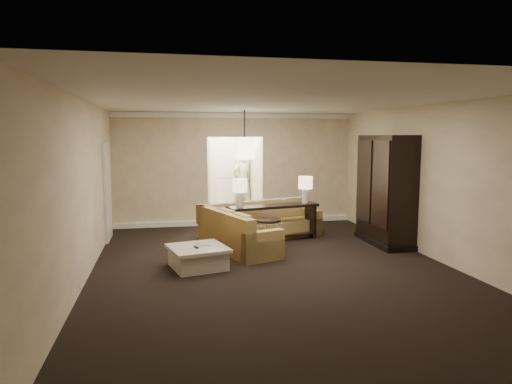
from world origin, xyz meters
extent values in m
plane|color=black|center=(0.00, 0.00, 0.00)|extent=(8.00, 8.00, 0.00)
cube|color=beige|center=(0.00, 4.00, 1.40)|extent=(6.00, 0.04, 2.80)
cube|color=beige|center=(0.00, -4.00, 1.40)|extent=(6.00, 0.04, 2.80)
cube|color=beige|center=(-3.00, 0.00, 1.40)|extent=(0.04, 8.00, 2.80)
cube|color=beige|center=(3.00, 0.00, 1.40)|extent=(0.04, 8.00, 2.80)
cube|color=white|center=(0.00, 0.00, 2.80)|extent=(6.00, 8.00, 0.02)
cube|color=white|center=(0.00, 3.95, 2.73)|extent=(6.00, 0.10, 0.12)
cube|color=white|center=(0.00, 3.95, 0.06)|extent=(6.00, 0.10, 0.12)
cube|color=white|center=(-2.97, 2.80, 1.05)|extent=(0.05, 0.90, 2.10)
cube|color=white|center=(0.00, 5.00, 0.00)|extent=(1.40, 2.00, 0.01)
cube|color=#F2E7C6|center=(-0.70, 5.00, 1.40)|extent=(0.04, 2.00, 2.80)
cube|color=#F2E7C6|center=(0.70, 5.00, 1.40)|extent=(0.04, 2.00, 2.80)
cube|color=#F2E7C6|center=(0.00, 6.00, 1.40)|extent=(1.40, 0.04, 2.80)
cube|color=white|center=(0.00, 5.97, 1.05)|extent=(0.90, 0.05, 2.10)
cube|color=brown|center=(0.30, 2.20, 0.19)|extent=(2.81, 1.64, 0.38)
cube|color=brown|center=(-0.25, 0.92, 0.19)|extent=(1.17, 1.45, 0.38)
cube|color=brown|center=(0.20, 2.48, 0.58)|extent=(2.62, 1.08, 0.41)
cube|color=brown|center=(-0.68, 1.24, 0.58)|extent=(0.91, 2.11, 0.41)
cube|color=brown|center=(1.49, 2.61, 0.28)|extent=(0.43, 0.82, 0.56)
cube|color=brown|center=(-0.08, 0.41, 0.28)|extent=(0.82, 0.43, 0.56)
cube|color=#A28256|center=(-0.72, 2.12, 0.60)|extent=(0.57, 0.32, 0.41)
cube|color=#A28256|center=(-0.08, 2.33, 0.60)|extent=(0.57, 0.32, 0.41)
cube|color=#A28256|center=(0.56, 2.55, 0.60)|extent=(0.57, 0.32, 0.41)
cube|color=#A28256|center=(1.19, 2.77, 0.60)|extent=(0.57, 0.32, 0.41)
cube|color=#A28256|center=(-0.61, 1.36, 0.60)|extent=(0.31, 0.56, 0.41)
cube|color=#A28256|center=(-0.40, 0.77, 0.60)|extent=(0.31, 0.56, 0.41)
cube|color=beige|center=(-1.25, 0.25, 0.16)|extent=(1.00, 1.00, 0.31)
cube|color=beige|center=(-1.25, 0.25, 0.34)|extent=(1.11, 1.11, 0.06)
cube|color=black|center=(-1.28, 0.19, 0.38)|extent=(0.08, 0.15, 0.02)
cube|color=beige|center=(-1.15, 0.41, 0.37)|extent=(0.26, 0.32, 0.01)
cube|color=black|center=(0.50, 2.00, 0.74)|extent=(2.03, 0.82, 0.05)
cube|color=black|center=(-0.38, 1.83, 0.36)|extent=(0.15, 0.41, 0.72)
cube|color=black|center=(1.38, 2.17, 0.36)|extent=(0.15, 0.41, 0.72)
cube|color=black|center=(0.50, 2.00, 0.11)|extent=(1.93, 0.76, 0.04)
cube|color=black|center=(2.70, 1.25, 1.12)|extent=(0.62, 1.50, 2.24)
cube|color=black|center=(2.38, 0.87, 1.28)|extent=(0.03, 0.66, 1.71)
cube|color=black|center=(2.38, 1.62, 1.28)|extent=(0.03, 0.66, 1.71)
cube|color=black|center=(2.70, 1.25, 0.05)|extent=(0.66, 1.56, 0.11)
cylinder|color=black|center=(0.20, 1.20, 0.59)|extent=(0.49, 0.49, 0.04)
torus|color=silver|center=(0.20, 1.20, 0.11)|extent=(0.41, 0.41, 0.03)
cylinder|color=silver|center=(0.39, 1.21, 0.29)|extent=(0.03, 0.03, 0.58)
cylinder|color=silver|center=(0.10, 1.36, 0.29)|extent=(0.03, 0.03, 0.58)
cylinder|color=silver|center=(0.11, 1.03, 0.29)|extent=(0.03, 0.03, 0.58)
cylinder|color=silver|center=(-0.25, 1.85, 0.92)|extent=(0.14, 0.14, 0.32)
cylinder|color=#FFE7BF|center=(-0.25, 1.85, 1.22)|extent=(0.31, 0.31, 0.27)
cylinder|color=silver|center=(1.25, 2.15, 0.92)|extent=(0.14, 0.14, 0.32)
cylinder|color=#FFE7BF|center=(1.25, 2.15, 1.22)|extent=(0.31, 0.31, 0.27)
cylinder|color=black|center=(0.00, 2.70, 2.50)|extent=(0.02, 0.02, 0.60)
cube|color=#FCEEC4|center=(0.00, 2.70, 1.95)|extent=(0.38, 0.38, 0.48)
imported|color=#EAE5C6|center=(0.45, 5.60, 1.01)|extent=(0.86, 0.74, 2.01)
camera|label=1|loc=(-1.80, -7.33, 2.23)|focal=32.00mm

